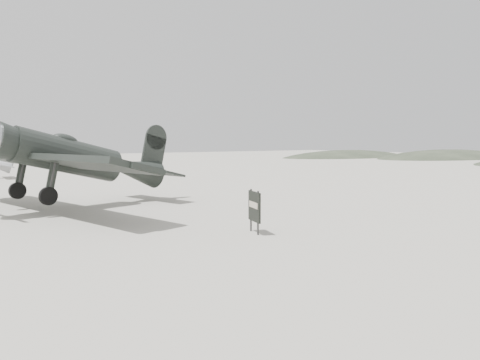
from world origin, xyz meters
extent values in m
plane|color=#A39F90|center=(0.00, 0.00, 0.00)|extent=(160.00, 160.00, 0.00)
ellipsoid|color=#2D3527|center=(60.00, 28.00, 0.00)|extent=(36.00, 18.00, 6.00)
ellipsoid|color=#2D3527|center=(50.00, 40.00, 0.00)|extent=(32.00, 16.00, 5.20)
cylinder|color=black|center=(-4.76, 6.72, 2.22)|extent=(4.77, 2.41, 1.45)
cone|color=black|center=(-1.42, 7.46, 2.27)|extent=(2.93, 1.90, 1.35)
ellipsoid|color=black|center=(-4.97, 6.67, 2.87)|extent=(1.27, 0.94, 0.48)
cube|color=black|center=(-5.47, 6.56, 1.86)|extent=(4.82, 12.63, 0.23)
cube|color=black|center=(-0.61, 7.64, 2.33)|extent=(2.06, 4.50, 0.10)
cube|color=black|center=(-0.46, 7.67, 3.21)|extent=(1.24, 0.37, 1.87)
cylinder|color=black|center=(-5.57, 5.10, 0.44)|extent=(0.72, 0.31, 0.71)
cylinder|color=black|center=(-6.18, 7.84, 0.44)|extent=(0.72, 0.31, 0.71)
cylinder|color=#333333|center=(-5.57, 5.10, 1.13)|extent=(0.14, 0.14, 1.45)
cylinder|color=#333333|center=(-6.18, 7.84, 1.13)|extent=(0.14, 0.14, 1.45)
cylinder|color=black|center=(-0.36, 7.69, 1.83)|extent=(0.24, 0.13, 0.23)
cube|color=#9C9EA1|center=(-4.20, 25.85, 1.92)|extent=(1.08, 3.57, 0.08)
cube|color=#9C9EA1|center=(-4.10, 25.84, 2.60)|extent=(0.94, 0.12, 1.35)
cylinder|color=black|center=(-3.99, 25.84, 1.56)|extent=(0.19, 0.08, 0.19)
cylinder|color=#333333|center=(-1.46, -2.30, 0.69)|extent=(0.08, 0.08, 1.37)
cylinder|color=#333333|center=(-1.28, -1.70, 0.69)|extent=(0.08, 0.08, 1.37)
cube|color=black|center=(-1.37, -2.00, 0.85)|extent=(0.33, 0.93, 0.95)
cube|color=beige|center=(-1.41, -1.99, 0.90)|extent=(0.22, 0.71, 0.19)
camera|label=1|loc=(-10.19, -13.68, 2.97)|focal=35.00mm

